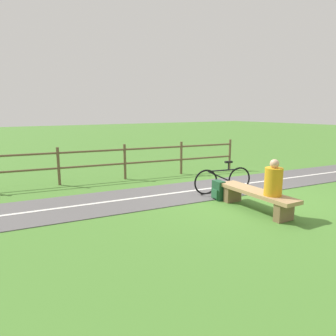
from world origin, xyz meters
The scene contains 7 objects.
ground_plane centered at (0.00, 0.00, 0.00)m, with size 80.00×80.00×0.00m, color #477A2D.
paved_path centered at (1.53, 4.00, 0.01)m, with size 1.91×36.00×0.02m, color #565454.
path_centre_line centered at (1.53, 4.00, 0.02)m, with size 0.10×32.00×0.00m, color silver.
bench centered at (-0.87, 0.56, 0.31)m, with size 2.02×0.58×0.44m.
person_seated centered at (-1.31, 0.59, 0.75)m, with size 0.38×0.38×0.74m.
bicycle centered at (0.58, 0.18, 0.35)m, with size 0.42×1.61×0.84m.
backpack centered at (0.18, 0.69, 0.23)m, with size 0.33×0.25×0.46m.
Camera 1 is at (-5.19, 5.63, 2.14)m, focal length 32.88 mm.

